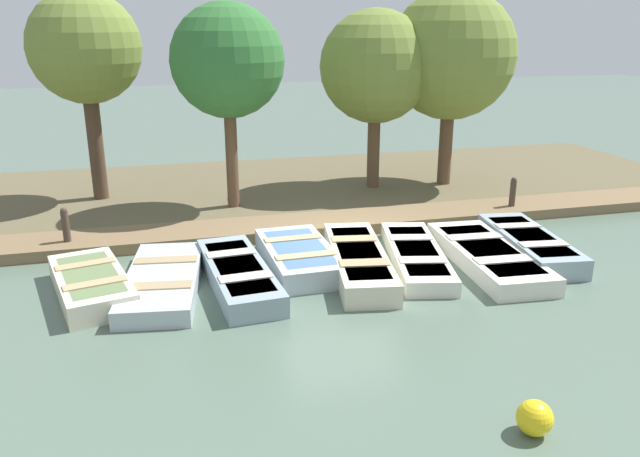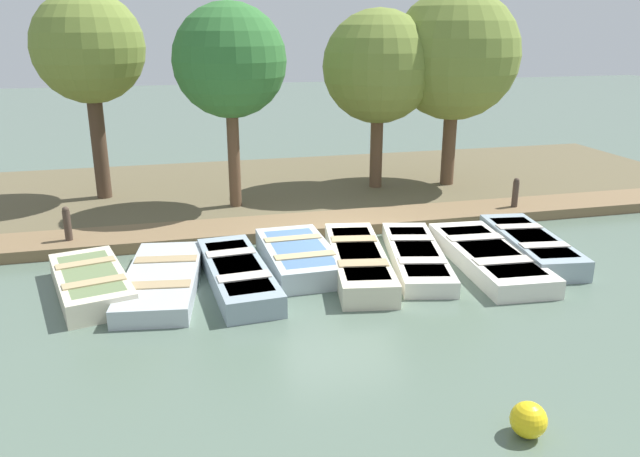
% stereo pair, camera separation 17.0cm
% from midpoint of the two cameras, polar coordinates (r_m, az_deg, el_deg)
% --- Properties ---
extents(ground_plane, '(80.00, 80.00, 0.00)m').
position_cam_midpoint_polar(ground_plane, '(13.06, 2.22, -2.15)').
color(ground_plane, '#566B5B').
extents(shore_bank, '(8.00, 24.00, 0.16)m').
position_cam_midpoint_polar(shore_bank, '(17.67, -2.30, 3.56)').
color(shore_bank, brown).
rests_on(shore_bank, ground_plane).
extents(dock_walkway, '(1.32, 20.46, 0.24)m').
position_cam_midpoint_polar(dock_walkway, '(14.44, 0.50, 0.39)').
color(dock_walkway, brown).
rests_on(dock_walkway, ground_plane).
extents(rowboat_0, '(2.81, 1.70, 0.43)m').
position_cam_midpoint_polar(rowboat_0, '(11.67, -19.81, -4.68)').
color(rowboat_0, beige).
rests_on(rowboat_0, ground_plane).
extents(rowboat_1, '(3.35, 1.68, 0.34)m').
position_cam_midpoint_polar(rowboat_1, '(11.55, -13.82, -4.57)').
color(rowboat_1, '#B2BCC1').
rests_on(rowboat_1, ground_plane).
extents(rowboat_2, '(3.35, 1.23, 0.41)m').
position_cam_midpoint_polar(rowboat_2, '(11.46, -7.13, -4.14)').
color(rowboat_2, '#8C9EA8').
rests_on(rowboat_2, ground_plane).
extents(rowboat_3, '(2.71, 1.30, 0.44)m').
position_cam_midpoint_polar(rowboat_3, '(12.19, -1.55, -2.56)').
color(rowboat_3, '#B2BCC1').
rests_on(rowboat_3, ground_plane).
extents(rowboat_4, '(3.64, 1.56, 0.44)m').
position_cam_midpoint_polar(rowboat_4, '(11.99, 3.91, -2.94)').
color(rowboat_4, beige).
rests_on(rowboat_4, ground_plane).
extents(rowboat_5, '(3.58, 1.72, 0.33)m').
position_cam_midpoint_polar(rowboat_5, '(12.53, 9.17, -2.49)').
color(rowboat_5, silver).
rests_on(rowboat_5, ground_plane).
extents(rowboat_6, '(3.61, 1.50, 0.37)m').
position_cam_midpoint_polar(rowboat_6, '(12.72, 15.50, -2.49)').
color(rowboat_6, silver).
rests_on(rowboat_6, ground_plane).
extents(rowboat_7, '(3.24, 1.42, 0.44)m').
position_cam_midpoint_polar(rowboat_7, '(13.56, 19.01, -1.41)').
color(rowboat_7, '#8C9EA8').
rests_on(rowboat_7, ground_plane).
extents(mooring_post_near, '(0.15, 0.15, 0.97)m').
position_cam_midpoint_polar(mooring_post_near, '(13.93, -21.73, -0.02)').
color(mooring_post_near, '#47382D').
rests_on(mooring_post_near, ground_plane).
extents(mooring_post_far, '(0.15, 0.15, 0.97)m').
position_cam_midpoint_polar(mooring_post_far, '(16.12, 17.69, 2.77)').
color(mooring_post_far, '#47382D').
rests_on(mooring_post_far, ground_plane).
extents(buoy, '(0.42, 0.42, 0.42)m').
position_cam_midpoint_polar(buoy, '(7.87, 19.14, -16.20)').
color(buoy, yellow).
rests_on(buoy, ground_plane).
extents(park_tree_far_left, '(2.75, 2.75, 5.37)m').
position_cam_midpoint_polar(park_tree_far_left, '(16.98, -20.12, 15.13)').
color(park_tree_far_left, '#4C3828').
rests_on(park_tree_far_left, ground_plane).
extents(park_tree_left, '(2.70, 2.70, 5.07)m').
position_cam_midpoint_polar(park_tree_left, '(15.34, -7.93, 14.87)').
color(park_tree_left, brown).
rests_on(park_tree_left, ground_plane).
extents(park_tree_center, '(3.01, 3.01, 4.97)m').
position_cam_midpoint_polar(park_tree_center, '(17.26, 5.67, 14.45)').
color(park_tree_center, brown).
rests_on(park_tree_center, ground_plane).
extents(park_tree_right, '(3.49, 3.49, 5.50)m').
position_cam_midpoint_polar(park_tree_right, '(17.90, 12.48, 15.17)').
color(park_tree_right, brown).
rests_on(park_tree_right, ground_plane).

